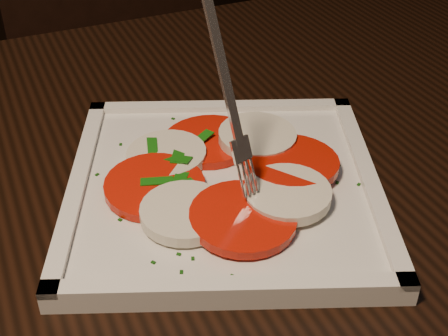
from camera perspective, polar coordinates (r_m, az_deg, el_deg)
name	(u,v)px	position (r m, az deg, el deg)	size (l,w,h in m)	color
table	(258,237)	(0.68, 3.13, -6.32)	(1.20, 0.80, 0.75)	black
chair	(128,69)	(1.28, -8.81, 8.89)	(0.43, 0.43, 0.93)	black
plate	(224,188)	(0.57, 0.00, -1.85)	(0.28, 0.28, 0.01)	silver
caprese_salad	(224,174)	(0.56, -0.03, -0.53)	(0.22, 0.24, 0.02)	red
fork	(224,98)	(0.50, 0.01, 6.45)	(0.02, 0.06, 0.15)	white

